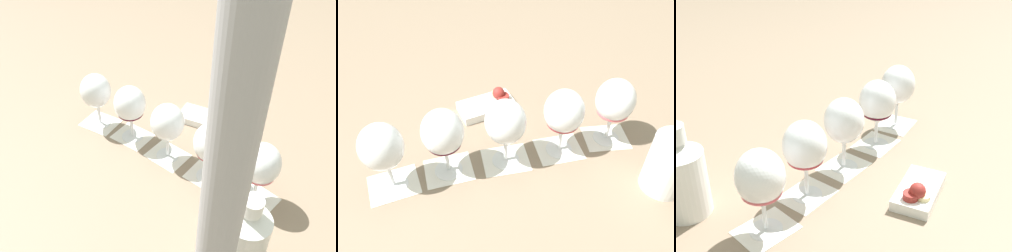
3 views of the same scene
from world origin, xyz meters
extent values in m
plane|color=#7F6B56|center=(0.00, 0.00, 0.00)|extent=(8.00, 8.00, 0.00)
cube|color=silver|center=(-0.20, 0.18, 0.00)|extent=(0.14, 0.14, 0.00)
cube|color=silver|center=(-0.10, 0.09, 0.00)|extent=(0.14, 0.14, 0.00)
cube|color=silver|center=(0.00, 0.00, 0.00)|extent=(0.14, 0.14, 0.00)
cube|color=silver|center=(0.10, -0.10, 0.00)|extent=(0.14, 0.14, 0.00)
cube|color=silver|center=(0.20, -0.18, 0.00)|extent=(0.14, 0.14, 0.00)
cylinder|color=white|center=(-0.20, 0.18, 0.00)|extent=(0.07, 0.07, 0.01)
cylinder|color=white|center=(-0.20, 0.18, 0.04)|extent=(0.01, 0.01, 0.07)
ellipsoid|color=white|center=(-0.20, 0.18, 0.13)|extent=(0.09, 0.09, 0.11)
ellipsoid|color=#D05660|center=(-0.20, 0.18, 0.09)|extent=(0.08, 0.08, 0.02)
cylinder|color=white|center=(-0.10, 0.09, 0.00)|extent=(0.07, 0.07, 0.01)
cylinder|color=white|center=(-0.10, 0.09, 0.04)|extent=(0.01, 0.01, 0.07)
ellipsoid|color=white|center=(-0.10, 0.09, 0.13)|extent=(0.09, 0.09, 0.11)
ellipsoid|color=#9E2933|center=(-0.10, 0.09, 0.09)|extent=(0.08, 0.08, 0.03)
cylinder|color=white|center=(0.00, 0.00, 0.00)|extent=(0.07, 0.07, 0.01)
cylinder|color=white|center=(0.00, 0.00, 0.04)|extent=(0.01, 0.01, 0.07)
ellipsoid|color=white|center=(0.00, 0.00, 0.13)|extent=(0.09, 0.09, 0.11)
ellipsoid|color=maroon|center=(0.00, 0.00, 0.10)|extent=(0.08, 0.08, 0.04)
cylinder|color=white|center=(0.10, -0.10, 0.00)|extent=(0.07, 0.07, 0.01)
cylinder|color=white|center=(0.10, -0.10, 0.04)|extent=(0.01, 0.01, 0.07)
ellipsoid|color=white|center=(0.10, -0.10, 0.13)|extent=(0.09, 0.09, 0.11)
ellipsoid|color=#3E0615|center=(0.10, -0.10, 0.09)|extent=(0.08, 0.08, 0.03)
cylinder|color=white|center=(0.20, -0.18, 0.00)|extent=(0.07, 0.07, 0.01)
cylinder|color=white|center=(0.20, -0.18, 0.04)|extent=(0.01, 0.01, 0.07)
ellipsoid|color=white|center=(0.20, -0.18, 0.13)|extent=(0.09, 0.09, 0.11)
ellipsoid|color=#36131D|center=(0.20, -0.18, 0.10)|extent=(0.08, 0.08, 0.04)
cylinder|color=white|center=(-0.12, 0.34, 0.07)|extent=(0.10, 0.10, 0.14)
cone|color=white|center=(-0.12, 0.34, 0.15)|extent=(0.10, 0.10, 0.03)
cube|color=white|center=(-0.13, -0.15, 0.01)|extent=(0.17, 0.15, 0.02)
sphere|color=maroon|center=(-0.17, -0.13, 0.04)|extent=(0.03, 0.03, 0.03)
cylinder|color=maroon|center=(-0.17, -0.12, 0.03)|extent=(0.03, 0.03, 0.01)
cylinder|color=beige|center=(-0.18, -0.14, 0.03)|extent=(0.03, 0.03, 0.01)
camera|label=1|loc=(0.08, 0.74, 0.73)|focal=38.00mm
camera|label=2|loc=(0.49, 0.31, 0.65)|focal=38.00mm
camera|label=3|loc=(-0.85, 0.11, 0.56)|focal=45.00mm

